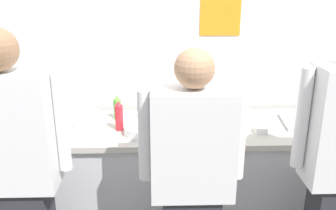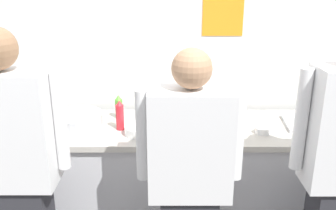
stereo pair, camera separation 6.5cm
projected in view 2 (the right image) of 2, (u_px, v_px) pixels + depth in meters
name	position (u px, v px, depth m)	size (l,w,h in m)	color
wall_back	(169.00, 51.00, 2.98)	(4.82, 0.11, 2.69)	silver
prep_counter	(169.00, 180.00, 2.82)	(3.08, 0.69, 0.89)	silver
chef_near_left	(13.00, 171.00, 2.06)	(0.62, 0.24, 1.69)	#2D2D33
chef_center	(189.00, 182.00, 2.06)	(0.59, 0.24, 1.58)	#2D2D33
plate_stack_front	(140.00, 130.00, 2.54)	(0.23, 0.23, 0.06)	white
plate_stack_rear	(190.00, 123.00, 2.67)	(0.20, 0.20, 0.05)	white
mixing_bowl_steel	(76.00, 121.00, 2.64)	(0.37, 0.37, 0.10)	#B7BABF
sheet_tray	(322.00, 124.00, 2.68)	(0.53, 0.32, 0.02)	#B7BABF
squeeze_bottle_primary	(218.00, 109.00, 2.72)	(0.06, 0.06, 0.20)	orange
squeeze_bottle_secondary	(118.00, 107.00, 2.80)	(0.05, 0.05, 0.18)	#56A333
squeeze_bottle_spare	(119.00, 116.00, 2.59)	(0.06, 0.06, 0.21)	red
ramekin_yellow_sauce	(170.00, 133.00, 2.51)	(0.11, 0.11, 0.04)	white
ramekin_green_sauce	(153.00, 118.00, 2.78)	(0.10, 0.10, 0.04)	white
ramekin_red_sauce	(262.00, 130.00, 2.55)	(0.10, 0.10, 0.04)	white
ramekin_orange_sauce	(242.00, 114.00, 2.85)	(0.08, 0.08, 0.04)	white
deli_cup	(37.00, 113.00, 2.82)	(0.09, 0.09, 0.08)	white
chefs_knife	(7.00, 127.00, 2.65)	(0.27, 0.03, 0.02)	#B7BABF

